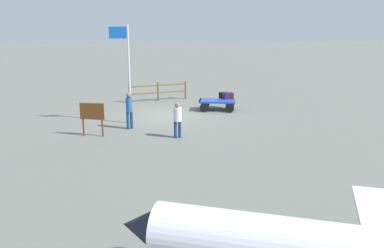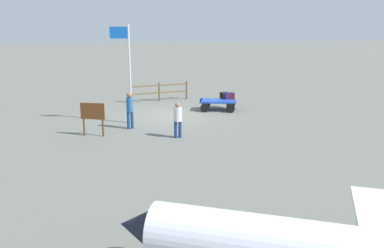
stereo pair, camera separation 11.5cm
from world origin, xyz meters
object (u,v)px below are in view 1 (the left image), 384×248
Objects in this scene: luggage_cart at (217,103)px; suitcase_grey at (228,96)px; flagpole at (127,66)px; suitcase_tan at (224,95)px; suitcase_dark at (227,96)px; worker_trailing at (129,108)px; signboard at (92,114)px; worker_lead at (177,117)px.

luggage_cart is 3.78× the size of suitcase_grey.
suitcase_tan is at bearing -154.28° from flagpole.
suitcase_dark is at bearing -13.76° from suitcase_grey.
signboard is at bearing 30.91° from worker_trailing.
signboard reaches higher than suitcase_dark.
worker_lead is 3.84m from signboard.
worker_trailing is (2.06, -1.90, 0.09)m from worker_lead.
signboard is (1.65, 2.06, -1.88)m from flagpole.
suitcase_tan reaches higher than luggage_cart.
signboard is at bearing 31.27° from suitcase_dark.
luggage_cart is at bearing 45.95° from suitcase_tan.
suitcase_dark is 0.14× the size of flagpole.
suitcase_tan is 6.57m from flagpole.
suitcase_grey is at bearing -158.62° from luggage_cart.
worker_lead is at bearing 55.36° from suitcase_grey.
suitcase_grey is at bearing -124.64° from worker_lead.
signboard is (3.74, -0.90, 0.08)m from worker_lead.
suitcase_dark is 6.53m from worker_lead.
flagpole is at bearing 22.92° from luggage_cart.
worker_lead is 2.80m from worker_trailing.
luggage_cart is 0.87m from suitcase_grey.
luggage_cart is 0.46× the size of flagpole.
flagpole is (2.09, -2.95, 1.96)m from worker_lead.
suitcase_tan is 0.34× the size of worker_lead.
worker_trailing is 0.36× the size of flagpole.
luggage_cart is at bearing -120.27° from worker_lead.
suitcase_dark is 0.30m from suitcase_tan.
signboard is at bearing 51.28° from flagpole.
suitcase_dark is at bearing 122.92° from suitcase_tan.
luggage_cart is 5.92m from worker_lead.
worker_trailing is at bearing 91.33° from flagpole.
suitcase_grey is 0.34× the size of worker_trailing.
worker_trailing is (5.03, 3.19, 0.59)m from luggage_cart.
signboard reaches higher than luggage_cart.
flagpole is at bearing 22.72° from suitcase_grey.
suitcase_grey is 8.71m from signboard.
flagpole reaches higher than suitcase_tan.
flagpole is 3.24m from signboard.
luggage_cart is 1.41× the size of worker_lead.
worker_lead is at bearing 166.52° from signboard.
worker_lead is 1.05× the size of signboard.
signboard reaches higher than suitcase_grey.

